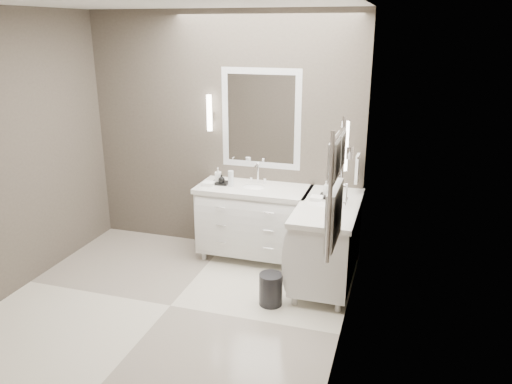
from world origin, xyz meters
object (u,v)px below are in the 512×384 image
(vanity_right, at_px, (327,238))
(waste_bin, at_px, (271,289))
(towel_ladder, at_px, (335,195))
(vanity_back, at_px, (254,218))

(vanity_right, bearing_deg, waste_bin, -125.80)
(vanity_right, xyz_separation_m, towel_ladder, (0.23, -1.30, 0.91))
(waste_bin, bearing_deg, towel_ladder, -47.53)
(towel_ladder, xyz_separation_m, waste_bin, (-0.65, 0.71, -1.24))
(vanity_back, distance_m, waste_bin, 1.07)
(vanity_right, relative_size, waste_bin, 3.99)
(vanity_back, relative_size, vanity_right, 1.00)
(vanity_right, distance_m, waste_bin, 0.80)
(towel_ladder, bearing_deg, vanity_back, 124.10)
(vanity_back, relative_size, waste_bin, 3.99)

